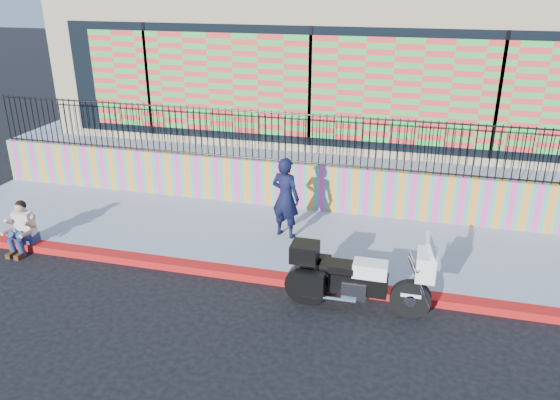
% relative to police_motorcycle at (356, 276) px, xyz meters
% --- Properties ---
extents(ground, '(90.00, 90.00, 0.00)m').
position_rel_police_motorcycle_xyz_m(ground, '(-1.79, 0.52, -0.63)').
color(ground, black).
rests_on(ground, ground).
extents(red_curb, '(16.00, 0.30, 0.15)m').
position_rel_police_motorcycle_xyz_m(red_curb, '(-1.79, 0.52, -0.56)').
color(red_curb, red).
rests_on(red_curb, ground).
extents(sidewalk, '(16.00, 3.00, 0.15)m').
position_rel_police_motorcycle_xyz_m(sidewalk, '(-1.79, 2.17, -0.56)').
color(sidewalk, gray).
rests_on(sidewalk, ground).
extents(mural_wall, '(16.00, 0.20, 1.10)m').
position_rel_police_motorcycle_xyz_m(mural_wall, '(-1.79, 3.77, 0.07)').
color(mural_wall, '#EF3F9C').
rests_on(mural_wall, sidewalk).
extents(metal_fence, '(15.80, 0.04, 1.20)m').
position_rel_police_motorcycle_xyz_m(metal_fence, '(-1.79, 3.77, 1.22)').
color(metal_fence, black).
rests_on(metal_fence, mural_wall).
extents(elevated_platform, '(16.00, 10.00, 1.25)m').
position_rel_police_motorcycle_xyz_m(elevated_platform, '(-1.79, 8.87, -0.01)').
color(elevated_platform, gray).
rests_on(elevated_platform, ground).
extents(storefront_building, '(14.00, 8.06, 4.00)m').
position_rel_police_motorcycle_xyz_m(storefront_building, '(-1.79, 8.65, 2.61)').
color(storefront_building, tan).
rests_on(storefront_building, elevated_platform).
extents(police_motorcycle, '(2.43, 0.80, 1.51)m').
position_rel_police_motorcycle_xyz_m(police_motorcycle, '(0.00, 0.00, 0.00)').
color(police_motorcycle, black).
rests_on(police_motorcycle, ground).
extents(police_officer, '(0.73, 0.59, 1.74)m').
position_rel_police_motorcycle_xyz_m(police_officer, '(-1.76, 2.18, 0.39)').
color(police_officer, black).
rests_on(police_officer, sidewalk).
extents(seated_man, '(0.54, 0.71, 1.06)m').
position_rel_police_motorcycle_xyz_m(seated_man, '(-6.89, 0.37, -0.18)').
color(seated_man, navy).
rests_on(seated_man, ground).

